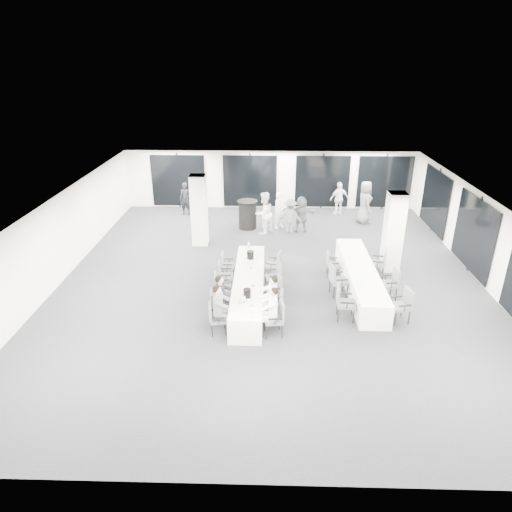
{
  "coord_description": "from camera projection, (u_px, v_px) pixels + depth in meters",
  "views": [
    {
      "loc": [
        -0.11,
        -13.74,
        7.0
      ],
      "look_at": [
        -0.48,
        -0.2,
        0.99
      ],
      "focal_mm": 32.0,
      "sensor_mm": 36.0,
      "label": 1
    }
  ],
  "objects": [
    {
      "name": "water_bottle_b",
      "position": [
        251.0,
        267.0,
        14.33
      ],
      "size": [
        0.07,
        0.07,
        0.22
      ],
      "primitive_type": "cylinder",
      "color": "silver",
      "rests_on": "banquet_table_main"
    },
    {
      "name": "standing_guest_g",
      "position": [
        185.0,
        197.0,
        21.39
      ],
      "size": [
        0.7,
        0.59,
        1.73
      ],
      "primitive_type": "imported",
      "rotation": [
        0.0,
        0.0,
        -0.13
      ],
      "color": "black",
      "rests_on": "floor"
    },
    {
      "name": "chair_main_right_mid",
      "position": [
        276.0,
        287.0,
        13.84
      ],
      "size": [
        0.54,
        0.57,
        0.9
      ],
      "rotation": [
        0.0,
        0.0,
        1.8
      ],
      "color": "#56585E",
      "rests_on": "floor"
    },
    {
      "name": "standing_guest_e",
      "position": [
        365.0,
        200.0,
        20.27
      ],
      "size": [
        0.8,
        1.13,
        2.15
      ],
      "primitive_type": "imported",
      "rotation": [
        0.0,
        0.0,
        1.74
      ],
      "color": "#5B5E63",
      "rests_on": "floor"
    },
    {
      "name": "room",
      "position": [
        296.0,
        231.0,
        15.82
      ],
      "size": [
        14.04,
        16.04,
        2.84
      ],
      "color": "#25252A",
      "rests_on": "ground"
    },
    {
      "name": "standing_guest_a",
      "position": [
        280.0,
        208.0,
        19.72
      ],
      "size": [
        0.84,
        0.81,
        1.79
      ],
      "primitive_type": "imported",
      "rotation": [
        0.0,
        0.0,
        0.64
      ],
      "color": "white",
      "rests_on": "floor"
    },
    {
      "name": "chair_side_left_far",
      "position": [
        331.0,
        263.0,
        15.49
      ],
      "size": [
        0.46,
        0.52,
        0.89
      ],
      "rotation": [
        0.0,
        0.0,
        -1.6
      ],
      "color": "#56585E",
      "rests_on": "floor"
    },
    {
      "name": "banquet_table_main",
      "position": [
        249.0,
        288.0,
        14.08
      ],
      "size": [
        0.9,
        5.0,
        0.75
      ],
      "primitive_type": "cube",
      "color": "white",
      "rests_on": "floor"
    },
    {
      "name": "seated_guest_b",
      "position": [
        223.0,
        296.0,
        12.72
      ],
      "size": [
        0.5,
        0.38,
        1.44
      ],
      "rotation": [
        0.0,
        0.0,
        -1.57
      ],
      "color": "black",
      "rests_on": "floor"
    },
    {
      "name": "chair_main_left_far",
      "position": [
        226.0,
        264.0,
        15.4
      ],
      "size": [
        0.46,
        0.52,
        0.9
      ],
      "rotation": [
        0.0,
        0.0,
        -1.58
      ],
      "color": "#56585E",
      "rests_on": "floor"
    },
    {
      "name": "column_right",
      "position": [
        393.0,
        232.0,
        15.63
      ],
      "size": [
        0.6,
        0.6,
        2.8
      ],
      "primitive_type": "cube",
      "color": "silver",
      "rests_on": "floor"
    },
    {
      "name": "plate_b",
      "position": [
        252.0,
        306.0,
        12.33
      ],
      "size": [
        0.2,
        0.2,
        0.03
      ],
      "color": "white",
      "rests_on": "banquet_table_main"
    },
    {
      "name": "banquet_table_side",
      "position": [
        360.0,
        278.0,
        14.71
      ],
      "size": [
        0.9,
        5.0,
        0.75
      ],
      "primitive_type": "cube",
      "color": "white",
      "rests_on": "floor"
    },
    {
      "name": "seated_guest_a",
      "position": [
        221.0,
        307.0,
        12.19
      ],
      "size": [
        0.5,
        0.38,
        1.44
      ],
      "rotation": [
        0.0,
        0.0,
        -1.57
      ],
      "color": "#5B5E63",
      "rests_on": "floor"
    },
    {
      "name": "chair_side_right_far",
      "position": [
        380.0,
        261.0,
        15.45
      ],
      "size": [
        0.6,
        0.63,
        0.99
      ],
      "rotation": [
        0.0,
        0.0,
        1.33
      ],
      "color": "#56585E",
      "rests_on": "floor"
    },
    {
      "name": "plate_a",
      "position": [
        240.0,
        303.0,
        12.48
      ],
      "size": [
        0.18,
        0.18,
        0.03
      ],
      "color": "white",
      "rests_on": "banquet_table_main"
    },
    {
      "name": "cocktail_table",
      "position": [
        248.0,
        214.0,
        19.79
      ],
      "size": [
        0.89,
        0.89,
        1.23
      ],
      "color": "black",
      "rests_on": "floor"
    },
    {
      "name": "chair_main_right_second",
      "position": [
        276.0,
        305.0,
        12.79
      ],
      "size": [
        0.55,
        0.6,
        0.98
      ],
      "rotation": [
        0.0,
        0.0,
        1.44
      ],
      "color": "#56585E",
      "rests_on": "floor"
    },
    {
      "name": "water_bottle_c",
      "position": [
        249.0,
        245.0,
        15.93
      ],
      "size": [
        0.08,
        0.08,
        0.24
      ],
      "primitive_type": "cylinder",
      "color": "silver",
      "rests_on": "banquet_table_main"
    },
    {
      "name": "chair_side_left_mid",
      "position": [
        336.0,
        279.0,
        14.22
      ],
      "size": [
        0.6,
        0.64,
        1.03
      ],
      "rotation": [
        0.0,
        0.0,
        -1.4
      ],
      "color": "#56585E",
      "rests_on": "floor"
    },
    {
      "name": "chair_main_right_near",
      "position": [
        277.0,
        316.0,
        12.21
      ],
      "size": [
        0.57,
        0.61,
        0.99
      ],
      "rotation": [
        0.0,
        0.0,
        1.71
      ],
      "color": "#56585E",
      "rests_on": "floor"
    },
    {
      "name": "chair_main_left_near",
      "position": [
        215.0,
        317.0,
        12.3
      ],
      "size": [
        0.53,
        0.56,
        0.89
      ],
      "rotation": [
        0.0,
        0.0,
        -1.37
      ],
      "color": "#56585E",
      "rests_on": "floor"
    },
    {
      "name": "plate_c",
      "position": [
        253.0,
        286.0,
        13.41
      ],
      "size": [
        0.22,
        0.22,
        0.03
      ],
      "color": "white",
      "rests_on": "banquet_table_main"
    },
    {
      "name": "chair_side_right_mid",
      "position": [
        391.0,
        281.0,
        14.1
      ],
      "size": [
        0.56,
        0.6,
        0.99
      ],
      "rotation": [
        0.0,
        0.0,
        1.7
      ],
      "color": "#56585E",
      "rests_on": "floor"
    },
    {
      "name": "wine_glass",
      "position": [
        253.0,
        312.0,
        11.77
      ],
      "size": [
        0.08,
        0.08,
        0.2
      ],
      "color": "silver",
      "rests_on": "banquet_table_main"
    },
    {
      "name": "ice_bucket_near",
      "position": [
        247.0,
        293.0,
        12.75
      ],
      "size": [
        0.22,
        0.22,
        0.25
      ],
      "primitive_type": "cylinder",
      "color": "black",
      "rests_on": "banquet_table_main"
    },
    {
      "name": "ice_bucket_far",
      "position": [
        250.0,
        255.0,
        15.16
      ],
      "size": [
        0.24,
        0.24,
        0.27
      ],
      "primitive_type": "cylinder",
      "color": "black",
      "rests_on": "banquet_table_main"
    },
    {
      "name": "chair_main_right_far",
      "position": [
        275.0,
        263.0,
        15.31
      ],
      "size": [
        0.6,
        0.63,
        0.99
      ],
      "rotation": [
        0.0,
        0.0,
        1.34
      ],
      "color": "#56585E",
      "rests_on": "floor"
    },
    {
      "name": "chair_main_left_second",
      "position": [
        217.0,
        304.0,
        12.81
      ],
      "size": [
        0.57,
        0.61,
        0.99
      ],
      "rotation": [
        0.0,
        0.0,
        -1.4
      ],
      "color": "#56585E",
      "rests_on": "floor"
    },
    {
      "name": "chair_side_right_near",
      "position": [
        403.0,
        303.0,
        12.84
      ],
      "size": [
        0.61,
        0.64,
        1.0
      ],
      "rotation": [
        0.0,
        0.0,
        1.81
      ],
      "color": "#56585E",
      "rests_on": "floor"
    },
    {
      "name": "standing_guest_c",
      "position": [
        290.0,
        214.0,
        19.14
      ],
      "size": [
        1.21,
        0.84,
        1.71
      ],
      "primitive_type": "imported",
      "rotation": [
        0.0,
        0.0,
        2.87
      ],
      "color": "#5B5E63",
      "rests_on": "floor"
    },
    {
      "name": "standing_guest_d",
      "position": [
        339.0,
        196.0,
        21.41
      ],
      "size": [
        1.17,
        0.9,
        1.76
      ],
      "primitive_type": "imported",
      "rotation": [
        0.0,
        0.0,
        3.49
      ],
      "color": "white",
      "rests_on": "floor"
    },
    {
      "name": "standing_guest_b",
      "position": [
        264.0,
        211.0,
        19.03
      ],
      "size": [
        1.12,
        1.11,
        2.03
      ],
      "primitive_type": "imported",
      "rotation": [
        0.0,
        0.0,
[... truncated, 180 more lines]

